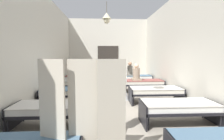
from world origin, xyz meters
TOP-DOWN VIEW (x-y plane):
  - ground_plane at (0.00, 0.00)m, footprint 5.87×11.60m
  - room_shell at (-0.00, 1.18)m, footprint 5.67×11.20m
  - bed_left_row_1 at (-1.59, -1.90)m, footprint 1.90×0.84m
  - bed_right_row_1 at (1.59, -1.90)m, footprint 1.90×0.84m
  - bed_left_row_2 at (-1.59, 0.00)m, footprint 1.90×0.84m
  - bed_right_row_2 at (1.59, 0.00)m, footprint 1.90×0.84m
  - bed_left_row_3 at (-1.59, 1.90)m, footprint 1.90×0.84m
  - bed_right_row_3 at (1.59, 1.90)m, footprint 1.90×0.84m
  - bed_left_row_4 at (-1.59, 3.80)m, footprint 1.90×0.84m
  - bed_right_row_4 at (1.59, 3.80)m, footprint 1.90×0.84m
  - nurse_near_aisle at (-0.35, 1.63)m, footprint 0.52×0.52m
  - nurse_mid_aisle at (-0.11, -2.40)m, footprint 0.52×0.52m
  - nurse_far_aisle at (0.44, 0.51)m, footprint 0.52×0.52m
  - patient_seated_primary at (1.24, 3.71)m, footprint 0.44×0.44m
  - patient_seated_secondary at (1.24, 1.81)m, footprint 0.44×0.44m
  - privacy_screen at (-0.64, -3.60)m, footprint 1.25×0.18m

SIDE VIEW (x-z plane):
  - ground_plane at x=0.00m, z-range -0.10..0.00m
  - bed_left_row_1 at x=-1.59m, z-range 0.15..0.73m
  - bed_right_row_1 at x=1.59m, z-range 0.15..0.73m
  - bed_left_row_2 at x=-1.59m, z-range 0.15..0.73m
  - bed_right_row_2 at x=1.59m, z-range 0.15..0.73m
  - bed_left_row_3 at x=-1.59m, z-range 0.15..0.73m
  - bed_right_row_3 at x=1.59m, z-range 0.15..0.73m
  - bed_left_row_4 at x=-1.59m, z-range 0.15..0.73m
  - bed_right_row_4 at x=1.59m, z-range 0.15..0.73m
  - nurse_near_aisle at x=-0.35m, z-range -0.21..1.27m
  - nurse_mid_aisle at x=-0.11m, z-range -0.21..1.27m
  - nurse_far_aisle at x=0.44m, z-range -0.21..1.27m
  - privacy_screen at x=-0.64m, z-range 0.00..1.70m
  - patient_seated_primary at x=1.24m, z-range 0.47..1.27m
  - patient_seated_secondary at x=1.24m, z-range 0.47..1.27m
  - room_shell at x=0.00m, z-range 0.00..4.22m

